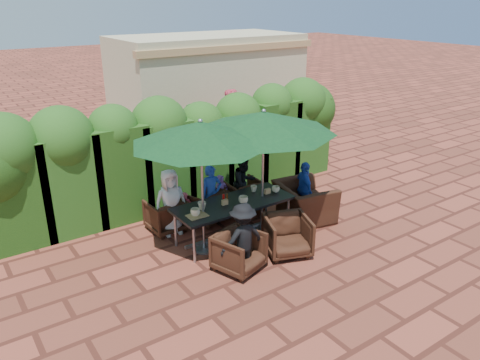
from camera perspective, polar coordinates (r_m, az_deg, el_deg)
ground at (r=9.03m, az=0.18°, el=-7.27°), size 80.00×80.00×0.00m
dining_table at (r=8.79m, az=-0.80°, el=-3.18°), size 2.31×0.90×0.75m
umbrella_left at (r=7.88m, az=-4.83°, el=5.71°), size 2.41×2.41×2.46m
umbrella_right at (r=8.57m, az=2.89°, el=7.06°), size 2.68×2.68×2.46m
chair_far_left at (r=9.34m, az=-9.00°, el=-4.06°), size 0.71×0.67×0.72m
chair_far_mid at (r=9.63m, az=-4.20°, el=-2.99°), size 0.89×0.86×0.73m
chair_far_right at (r=10.06m, az=0.44°, el=-1.74°), size 0.77×0.72×0.76m
chair_near_left at (r=7.94m, az=-0.11°, el=-8.54°), size 0.90×0.87×0.74m
chair_near_right at (r=8.45m, az=5.81°, el=-6.54°), size 0.97×0.94×0.78m
chair_end_right at (r=9.75m, az=7.87°, el=-1.93°), size 0.97×1.28×1.01m
adult_far_left at (r=9.09m, az=-8.45°, el=-2.68°), size 0.69×0.45×1.32m
adult_far_mid at (r=9.51m, az=-3.47°, el=-1.74°), size 0.48×0.41×1.21m
adult_far_right at (r=9.96m, az=0.53°, el=-0.40°), size 0.66×0.48×1.26m
adult_near_left at (r=7.79m, az=0.32°, el=-7.09°), size 0.81×0.40×1.24m
adult_end_right at (r=9.91m, az=7.82°, el=-1.05°), size 0.54×0.76×1.17m
child_left at (r=9.44m, az=-6.62°, el=-3.62°), size 0.30×0.26×0.73m
child_right at (r=9.86m, az=-2.29°, el=-1.86°), size 0.32×0.26×0.88m
pedestrian_a at (r=12.76m, az=-5.73°, el=5.52°), size 1.64×0.69×1.72m
pedestrian_b at (r=13.59m, az=-1.26°, el=7.04°), size 0.99×0.70×1.91m
pedestrian_c at (r=13.69m, az=0.54°, el=6.58°), size 1.15×0.77×1.65m
cup_a at (r=8.25m, az=-5.47°, el=-3.94°), size 0.17×0.17×0.14m
cup_b at (r=8.47m, az=-4.66°, el=-3.16°), size 0.16×0.16×0.15m
cup_c at (r=8.69m, az=0.40°, el=-2.45°), size 0.18×0.18×0.14m
cup_d at (r=9.22m, az=1.69°, el=-1.06°), size 0.13×0.13×0.12m
cup_e at (r=9.22m, az=4.38°, el=-1.12°), size 0.15×0.15×0.12m
ketchup_bottle at (r=8.72m, az=-2.02°, el=-2.26°), size 0.04×0.04×0.17m
sauce_bottle at (r=8.74m, az=-1.60°, el=-2.20°), size 0.04×0.04×0.17m
serving_tray at (r=8.26m, az=-5.25°, el=-4.35°), size 0.35×0.25×0.02m
number_block_left at (r=8.65m, az=-1.86°, el=-2.72°), size 0.12×0.06×0.10m
number_block_right at (r=9.14m, az=3.36°, el=-1.37°), size 0.12×0.06×0.10m
hedge_wall at (r=10.24m, az=-8.39°, el=4.43°), size 9.10×1.60×2.50m
building at (r=15.94m, az=-3.92°, el=11.54°), size 6.20×3.08×3.20m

